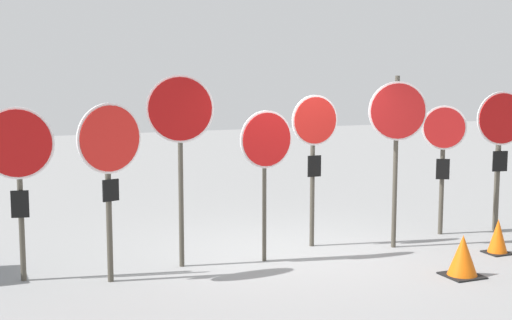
% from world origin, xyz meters
% --- Properties ---
extents(ground_plane, '(40.00, 40.00, 0.00)m').
position_xyz_m(ground_plane, '(0.00, 0.00, 0.00)').
color(ground_plane, gray).
extents(stop_sign_0, '(0.87, 0.22, 2.19)m').
position_xyz_m(stop_sign_0, '(-3.70, 0.11, 1.57)').
color(stop_sign_0, '#474238').
rests_on(stop_sign_0, ground).
extents(stop_sign_1, '(0.83, 0.29, 2.24)m').
position_xyz_m(stop_sign_1, '(-2.67, -0.35, 1.60)').
color(stop_sign_1, '#474238').
rests_on(stop_sign_1, ground).
extents(stop_sign_2, '(0.87, 0.23, 2.57)m').
position_xyz_m(stop_sign_2, '(-1.67, -0.03, 1.92)').
color(stop_sign_2, '#474238').
rests_on(stop_sign_2, ground).
extents(stop_sign_3, '(0.78, 0.14, 2.09)m').
position_xyz_m(stop_sign_3, '(-0.52, -0.20, 1.56)').
color(stop_sign_3, '#474238').
rests_on(stop_sign_3, ground).
extents(stop_sign_4, '(0.74, 0.13, 2.27)m').
position_xyz_m(stop_sign_4, '(0.46, 0.29, 1.63)').
color(stop_sign_4, '#474238').
rests_on(stop_sign_4, ground).
extents(stop_sign_5, '(0.82, 0.31, 2.55)m').
position_xyz_m(stop_sign_5, '(1.54, -0.24, 1.83)').
color(stop_sign_5, '#474238').
rests_on(stop_sign_5, ground).
extents(stop_sign_6, '(0.62, 0.36, 2.07)m').
position_xyz_m(stop_sign_6, '(2.71, 0.20, 1.47)').
color(stop_sign_6, '#474238').
rests_on(stop_sign_6, ground).
extents(stop_sign_7, '(0.86, 0.22, 2.29)m').
position_xyz_m(stop_sign_7, '(3.71, 0.05, 1.57)').
color(stop_sign_7, '#474238').
rests_on(stop_sign_7, ground).
extents(traffic_cone_0, '(0.34, 0.34, 0.51)m').
position_xyz_m(traffic_cone_0, '(2.73, -1.08, 0.25)').
color(traffic_cone_0, black).
rests_on(traffic_cone_0, ground).
extents(traffic_cone_1, '(0.46, 0.46, 0.54)m').
position_xyz_m(traffic_cone_1, '(1.52, -1.81, 0.27)').
color(traffic_cone_1, black).
rests_on(traffic_cone_1, ground).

